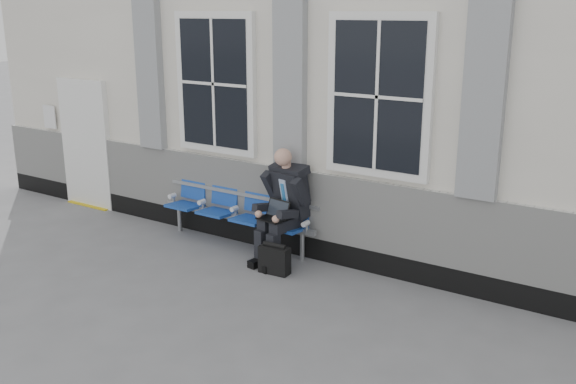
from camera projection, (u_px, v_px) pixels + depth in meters
The scene contains 5 objects.
ground at pixel (287, 308), 7.24m from camera, with size 70.00×70.00×0.00m, color slate.
station_building at pixel (416, 82), 9.43m from camera, with size 14.40×4.40×4.49m.
bench at pixel (237, 207), 9.05m from camera, with size 2.60×0.47×0.91m.
businessman at pixel (284, 202), 8.40m from camera, with size 0.67×0.90×1.53m.
briefcase at pixel (274, 259), 8.14m from camera, with size 0.41×0.20×0.41m.
Camera 1 is at (3.64, -5.51, 3.24)m, focal length 40.00 mm.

